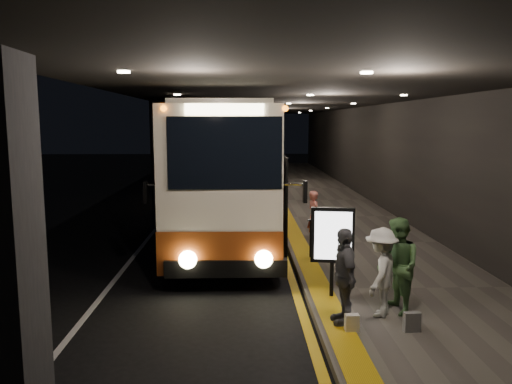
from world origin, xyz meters
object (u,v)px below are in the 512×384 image
object	(u,v)px
coach_second	(235,150)
passenger_waiting_white	(381,272)
bag_polka	(412,322)
passenger_boarding	(314,216)
passenger_waiting_grey	(344,276)
stanchion_post	(311,239)
passenger_waiting_green	(398,266)
coach_main	(231,174)
bag_plain	(352,323)
info_sign	(333,237)

from	to	relation	value
coach_second	passenger_waiting_white	world-z (taller)	coach_second
coach_second	bag_polka	size ratio (longest dim) A/B	38.18
passenger_boarding	passenger_waiting_grey	xyz separation A→B (m)	(-0.35, -6.02, 0.09)
stanchion_post	passenger_waiting_green	bearing A→B (deg)	-74.28
passenger_waiting_green	coach_second	bearing A→B (deg)	177.27
passenger_waiting_grey	bag_polka	world-z (taller)	passenger_waiting_grey
coach_main	passenger_waiting_green	distance (m)	8.50
coach_main	passenger_waiting_white	world-z (taller)	coach_main
passenger_waiting_grey	coach_main	bearing A→B (deg)	-169.38
passenger_waiting_green	bag_plain	bearing A→B (deg)	-61.72
info_sign	coach_second	bearing A→B (deg)	105.24
passenger_waiting_white	info_sign	world-z (taller)	info_sign
passenger_waiting_white	passenger_waiting_grey	size ratio (longest dim) A/B	0.96
passenger_waiting_green	info_sign	bearing A→B (deg)	-141.03
coach_main	info_sign	bearing A→B (deg)	-71.57
coach_main	passenger_boarding	distance (m)	3.50
passenger_waiting_white	info_sign	bearing A→B (deg)	-115.94
bag_plain	info_sign	distance (m)	2.03
bag_polka	stanchion_post	distance (m)	4.84
coach_main	passenger_waiting_grey	distance (m)	8.59
passenger_waiting_white	stanchion_post	xyz separation A→B (m)	(-0.74, 3.97, -0.32)
passenger_waiting_grey	stanchion_post	xyz separation A→B (m)	(0.01, 4.29, -0.36)
bag_polka	coach_second	bearing A→B (deg)	97.85
coach_second	passenger_waiting_green	distance (m)	23.03
passenger_boarding	passenger_waiting_grey	world-z (taller)	passenger_waiting_grey
coach_second	passenger_waiting_green	world-z (taller)	coach_second
coach_main	passenger_waiting_white	bearing A→B (deg)	-69.03
coach_main	passenger_waiting_green	bearing A→B (deg)	-66.53
passenger_waiting_green	bag_polka	size ratio (longest dim) A/B	5.28
passenger_waiting_grey	passenger_waiting_green	bearing A→B (deg)	108.73
coach_main	info_sign	world-z (taller)	coach_main
bag_polka	bag_plain	xyz separation A→B (m)	(-1.01, 0.04, -0.02)
coach_second	passenger_boarding	xyz separation A→B (m)	(2.52, -17.20, -1.03)
coach_main	coach_second	xyz separation A→B (m)	(-0.05, 14.96, -0.00)
passenger_boarding	bag_polka	bearing A→B (deg)	170.15
coach_main	bag_polka	distance (m)	9.40
info_sign	stanchion_post	xyz separation A→B (m)	(-0.03, 2.95, -0.74)
passenger_waiting_green	passenger_waiting_white	world-z (taller)	passenger_waiting_green
bag_polka	info_sign	size ratio (longest dim) A/B	0.18
passenger_boarding	stanchion_post	distance (m)	1.78
info_sign	passenger_waiting_white	bearing A→B (deg)	-45.71
passenger_waiting_green	bag_polka	world-z (taller)	passenger_waiting_green
coach_main	info_sign	distance (m)	7.27
coach_main	bag_plain	world-z (taller)	coach_main
passenger_waiting_grey	info_sign	bearing A→B (deg)	174.60
passenger_waiting_white	stanchion_post	size ratio (longest dim) A/B	1.64
bag_plain	coach_main	bearing A→B (deg)	104.29
coach_second	passenger_waiting_grey	distance (m)	23.35
passenger_waiting_white	bag_polka	size ratio (longest dim) A/B	4.83
coach_second	stanchion_post	xyz separation A→B (m)	(2.18, -18.94, -1.29)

